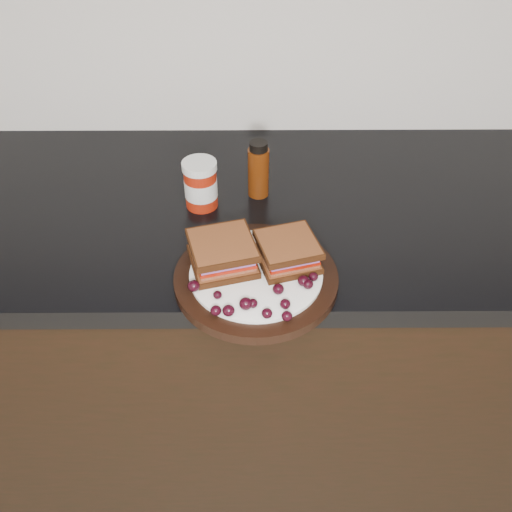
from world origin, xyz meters
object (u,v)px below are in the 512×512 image
(oil_bottle, at_px, (258,169))
(condiment_jar, at_px, (201,184))
(plate, at_px, (256,278))
(sandwich_left, at_px, (223,253))

(oil_bottle, bearing_deg, condiment_jar, -161.04)
(plate, distance_m, sandwich_left, 0.07)
(condiment_jar, bearing_deg, sandwich_left, -76.06)
(condiment_jar, height_order, oil_bottle, oil_bottle)
(oil_bottle, bearing_deg, sandwich_left, -104.49)
(sandwich_left, height_order, oil_bottle, oil_bottle)
(condiment_jar, relative_size, oil_bottle, 0.83)
(plate, bearing_deg, oil_bottle, 88.60)
(sandwich_left, relative_size, oil_bottle, 0.89)
(plate, height_order, sandwich_left, sandwich_left)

